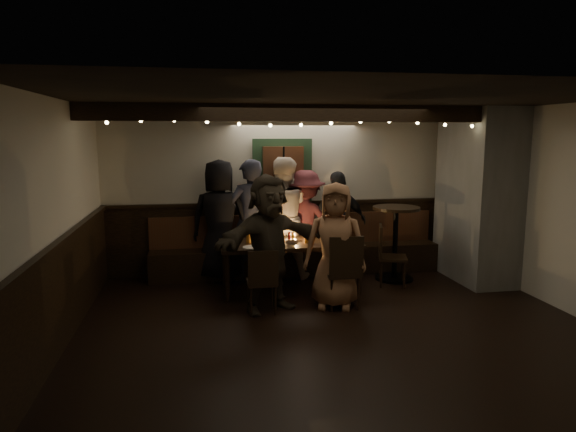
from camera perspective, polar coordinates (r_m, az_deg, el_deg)
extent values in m
cube|color=black|center=(6.23, 5.05, -11.89)|extent=(6.00, 5.00, 0.01)
cube|color=black|center=(5.83, 5.42, 12.82)|extent=(6.00, 5.00, 0.01)
cube|color=silver|center=(8.31, 0.67, 2.72)|extent=(6.00, 0.01, 2.60)
cube|color=silver|center=(5.87, -24.37, -0.77)|extent=(0.01, 5.00, 2.60)
cube|color=silver|center=(7.28, 28.69, 0.70)|extent=(0.01, 5.00, 2.60)
cube|color=black|center=(8.40, 0.70, -2.39)|extent=(6.00, 0.05, 1.10)
cube|color=black|center=(6.02, -23.62, -7.81)|extent=(0.05, 5.00, 1.10)
cube|color=slate|center=(8.31, 20.32, 2.15)|extent=(0.70, 1.40, 2.60)
cube|color=black|center=(8.23, 1.02, -4.95)|extent=(4.60, 0.45, 0.45)
cube|color=#532917|center=(8.31, 0.78, -1.46)|extent=(4.60, 0.06, 0.50)
cube|color=#223F26|center=(8.18, -0.62, 5.08)|extent=(0.95, 0.04, 1.00)
cube|color=#532917|center=(8.12, -0.55, 5.05)|extent=(0.64, 0.12, 0.76)
cube|color=black|center=(6.79, 3.11, 11.34)|extent=(6.00, 0.16, 0.22)
sphere|color=#FFE599|center=(6.67, -19.49, 9.76)|extent=(0.04, 0.04, 0.04)
sphere|color=#FFE599|center=(6.62, -16.04, 10.14)|extent=(0.04, 0.04, 0.04)
sphere|color=#FFE599|center=(6.60, -12.53, 10.33)|extent=(0.04, 0.04, 0.04)
sphere|color=#FFE599|center=(6.59, -8.99, 10.29)|extent=(0.04, 0.04, 0.04)
sphere|color=#FFE599|center=(6.61, -5.46, 10.13)|extent=(0.04, 0.04, 0.04)
sphere|color=#FFE599|center=(6.66, -1.98, 10.02)|extent=(0.04, 0.04, 0.04)
sphere|color=#FFE599|center=(6.73, 1.45, 10.07)|extent=(0.04, 0.04, 0.04)
sphere|color=#FFE599|center=(6.82, 4.80, 10.22)|extent=(0.04, 0.04, 0.04)
sphere|color=#FFE599|center=(6.93, 8.05, 10.34)|extent=(0.04, 0.04, 0.04)
sphere|color=#FFE599|center=(7.07, 11.19, 10.28)|extent=(0.04, 0.04, 0.04)
sphere|color=#FFE599|center=(7.22, 14.19, 10.01)|extent=(0.04, 0.04, 0.04)
sphere|color=#FFE599|center=(7.39, 17.05, 9.66)|extent=(0.04, 0.04, 0.04)
sphere|color=#FFE599|center=(7.58, 19.78, 9.39)|extent=(0.04, 0.04, 0.04)
sphere|color=#FFE599|center=(7.79, 22.37, 9.27)|extent=(0.04, 0.04, 0.04)
cube|color=black|center=(7.29, 0.28, -3.11)|extent=(1.98, 0.85, 0.06)
cylinder|color=black|center=(6.93, -6.72, -6.84)|extent=(0.07, 0.07, 0.65)
cylinder|color=black|center=(7.61, -7.04, -5.41)|extent=(0.07, 0.07, 0.65)
cylinder|color=black|center=(7.27, 7.95, -6.12)|extent=(0.07, 0.07, 0.65)
cylinder|color=black|center=(7.91, 6.38, -4.83)|extent=(0.07, 0.07, 0.65)
cylinder|color=#BF7226|center=(7.23, -4.41, -2.48)|extent=(0.07, 0.07, 0.13)
cylinder|color=#BF7226|center=(7.04, -2.89, -2.79)|extent=(0.07, 0.07, 0.13)
cylinder|color=silver|center=(7.41, -0.93, -2.17)|extent=(0.07, 0.07, 0.13)
cylinder|color=#BF7226|center=(7.21, 2.09, -2.49)|extent=(0.07, 0.07, 0.13)
cylinder|color=silver|center=(7.59, 4.07, -1.93)|extent=(0.07, 0.07, 0.13)
cylinder|color=#BF7226|center=(7.32, 6.39, -2.36)|extent=(0.07, 0.07, 0.13)
cylinder|color=white|center=(6.93, -4.06, -3.49)|extent=(0.25, 0.25, 0.01)
cube|color=#B2B2B7|center=(7.23, 0.34, -2.79)|extent=(0.15, 0.09, 0.05)
cylinder|color=#990C0C|center=(7.22, 0.12, -2.39)|extent=(0.03, 0.03, 0.15)
cylinder|color=gold|center=(7.23, 0.57, -2.38)|extent=(0.03, 0.03, 0.15)
cylinder|color=silver|center=(7.33, 0.67, -2.51)|extent=(0.05, 0.05, 0.08)
sphere|color=#FFB24C|center=(7.32, 0.67, -2.08)|extent=(0.03, 0.03, 0.03)
cube|color=black|center=(6.50, -2.94, -7.38)|extent=(0.38, 0.38, 0.04)
cube|color=black|center=(6.28, -2.77, -5.79)|extent=(0.37, 0.04, 0.43)
cylinder|color=black|center=(6.72, -1.78, -8.59)|extent=(0.03, 0.03, 0.36)
cylinder|color=black|center=(6.43, -1.41, -9.40)|extent=(0.03, 0.03, 0.36)
cylinder|color=black|center=(6.69, -4.37, -8.70)|extent=(0.03, 0.03, 0.36)
cylinder|color=black|center=(6.40, -4.12, -9.52)|extent=(0.03, 0.03, 0.36)
cube|color=black|center=(6.70, 6.01, -6.34)|extent=(0.44, 0.44, 0.04)
cube|color=black|center=(6.45, 6.53, -4.48)|extent=(0.44, 0.04, 0.50)
cylinder|color=black|center=(6.97, 6.99, -7.72)|extent=(0.04, 0.04, 0.43)
cylinder|color=black|center=(6.65, 7.88, -8.58)|extent=(0.04, 0.04, 0.43)
cylinder|color=black|center=(6.88, 4.15, -7.91)|extent=(0.04, 0.04, 0.43)
cylinder|color=black|center=(6.56, 4.90, -8.79)|extent=(0.04, 0.04, 0.43)
cube|color=black|center=(7.75, 11.54, -4.57)|extent=(0.51, 0.51, 0.04)
cube|color=black|center=(7.68, 10.23, -2.72)|extent=(0.16, 0.40, 0.47)
cylinder|color=black|center=(7.65, 12.81, -6.47)|extent=(0.03, 0.03, 0.40)
cylinder|color=black|center=(7.63, 10.33, -6.43)|extent=(0.03, 0.03, 0.40)
cylinder|color=black|center=(7.97, 12.60, -5.84)|extent=(0.03, 0.03, 0.40)
cylinder|color=black|center=(7.95, 10.22, -5.80)|extent=(0.03, 0.03, 0.40)
cylinder|color=black|center=(8.17, 11.69, -6.77)|extent=(0.58, 0.58, 0.03)
cylinder|color=black|center=(8.04, 11.81, -3.07)|extent=(0.08, 0.08, 1.11)
cylinder|color=black|center=(7.94, 11.94, 0.85)|extent=(0.71, 0.71, 0.04)
imported|color=black|center=(7.85, -7.57, -0.49)|extent=(1.03, 0.81, 1.85)
imported|color=#272837|center=(7.85, -4.28, -0.44)|extent=(0.78, 0.64, 1.85)
imported|color=beige|center=(7.91, -0.70, -0.24)|extent=(1.00, 0.82, 1.88)
imported|color=#572329|center=(8.08, 1.95, -0.81)|extent=(1.23, 0.97, 1.67)
imported|color=black|center=(8.15, 5.63, -0.81)|extent=(1.03, 0.58, 1.65)
imported|color=#372E22|center=(6.44, -2.15, -3.03)|extent=(1.69, 1.10, 1.74)
imported|color=#A06B47|center=(6.60, 5.26, -3.29)|extent=(0.91, 0.73, 1.62)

